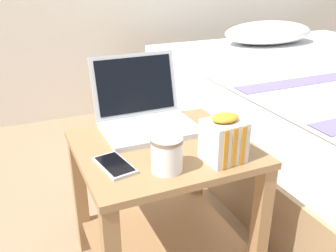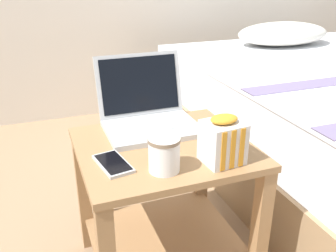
{
  "view_description": "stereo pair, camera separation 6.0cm",
  "coord_description": "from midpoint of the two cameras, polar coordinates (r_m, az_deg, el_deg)",
  "views": [
    {
      "loc": [
        -0.41,
        -0.97,
        1.01
      ],
      "look_at": [
        0.0,
        -0.04,
        0.57
      ],
      "focal_mm": 40.0,
      "sensor_mm": 36.0,
      "label": 1
    },
    {
      "loc": [
        -0.36,
        -0.99,
        1.01
      ],
      "look_at": [
        0.0,
        -0.04,
        0.57
      ],
      "focal_mm": 40.0,
      "sensor_mm": 36.0,
      "label": 2
    }
  ],
  "objects": [
    {
      "name": "bedside_table",
      "position": [
        1.27,
        -2.05,
        -10.21
      ],
      "size": [
        0.53,
        0.48,
        0.49
      ],
      "color": "#997047",
      "rests_on": "ground_plane"
    },
    {
      "name": "laptop",
      "position": [
        1.29,
        -4.97,
        1.82
      ],
      "size": [
        0.31,
        0.29,
        0.23
      ],
      "color": "#B7BABC",
      "rests_on": "bedside_table"
    },
    {
      "name": "cell_phone",
      "position": [
        1.07,
        -9.74,
        -5.94
      ],
      "size": [
        0.1,
        0.15,
        0.01
      ],
      "color": "#B7BABC",
      "rests_on": "bedside_table"
    },
    {
      "name": "mug_front_left",
      "position": [
        1.02,
        -1.96,
        -4.02
      ],
      "size": [
        0.09,
        0.13,
        0.1
      ],
      "color": "white",
      "rests_on": "bedside_table"
    },
    {
      "name": "snack_bag",
      "position": [
        1.07,
        6.9,
        -2.06
      ],
      "size": [
        0.12,
        0.11,
        0.14
      ],
      "color": "silver",
      "rests_on": "bedside_table"
    }
  ]
}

